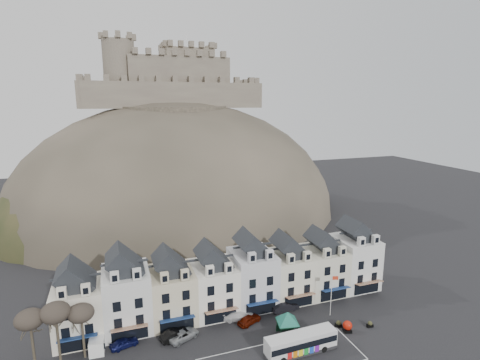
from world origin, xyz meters
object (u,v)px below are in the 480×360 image
bus (301,342)px  car_charcoal (285,306)px  bus_shelter (288,317)px  car_black (175,334)px  car_white (239,315)px  car_maroon (249,319)px  flagpole (332,292)px  car_navy (124,343)px  red_buoy (347,326)px  white_van (98,341)px  car_silver (184,335)px

bus → car_charcoal: 10.61m
bus_shelter → car_black: (-15.82, 4.67, -2.25)m
bus → car_white: bus is taller
car_maroon → car_charcoal: (6.86, 1.52, 0.07)m
flagpole → bus: bearing=-144.0°
bus → car_white: 11.67m
flagpole → car_charcoal: bearing=149.9°
car_navy → bus: bearing=-127.5°
car_navy → car_maroon: size_ratio=0.96×
red_buoy → white_van: (-35.39, 8.33, 0.15)m
white_van → bus: bearing=-17.9°
bus → car_black: bearing=149.7°
white_van → car_black: white_van is taller
flagpole → car_charcoal: 8.10m
white_van → car_maroon: 22.24m
bus → flagpole: flagpole is taller
car_white → car_maroon: 1.94m
red_buoy → flagpole: size_ratio=0.24×
flagpole → car_black: bearing=175.0°
bus_shelter → car_silver: size_ratio=1.28×
car_black → car_silver: 1.27m
car_navy → car_white: car_white is taller
flagpole → car_charcoal: (-6.41, 3.72, -3.27)m
car_black → car_silver: (1.20, -0.41, -0.08)m
car_white → car_silver: bearing=117.6°
white_van → car_maroon: bearing=-0.6°
car_navy → car_maroon: car_maroon is taller
white_van → car_navy: white_van is taller
white_van → car_black: bearing=-5.0°
red_buoy → white_van: white_van is taller
car_silver → car_white: 9.40m
bus_shelter → red_buoy: 9.48m
white_van → car_charcoal: size_ratio=0.99×
car_maroon → red_buoy: bearing=-141.9°
red_buoy → car_maroon: bearing=152.7°
bus → car_navy: 24.76m
bus → car_white: size_ratio=2.02×
bus → car_silver: size_ratio=2.23×
car_navy → car_charcoal: car_charcoal is taller
car_charcoal → white_van: bearing=87.1°
white_van → car_charcoal: 29.05m
white_van → car_black: size_ratio=1.03×
white_van → car_silver: 11.95m
bus_shelter → car_charcoal: (2.65, 6.21, -2.21)m
car_silver → flagpole: bearing=-119.0°
bus_shelter → car_white: (-5.42, 6.21, -2.24)m
flagpole → car_black: flagpole is taller
bus → car_silver: bearing=148.9°
bus → red_buoy: 9.15m
bus_shelter → car_maroon: (-4.22, 4.69, -2.29)m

